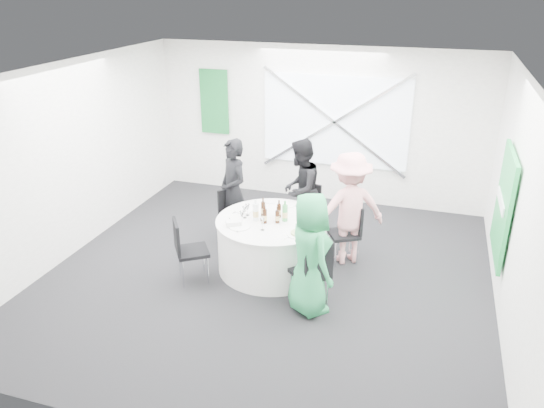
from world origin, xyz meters
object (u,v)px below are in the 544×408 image
(chair_front_left, at_px, (186,246))
(chair_back_left, at_px, (231,211))
(chair_back, at_px, (306,208))
(chair_back_right, at_px, (349,228))
(chair_front_right, at_px, (314,270))
(banquet_table, at_px, (272,244))
(green_water_bottle, at_px, (285,213))
(person_man_back, at_px, (300,189))
(person_man_back_left, at_px, (233,191))
(person_woman_pink, at_px, (349,208))
(person_woman_green, at_px, (310,254))
(clear_water_bottle, at_px, (256,212))

(chair_front_left, bearing_deg, chair_back_left, -38.64)
(chair_back, distance_m, chair_back_right, 0.93)
(chair_back_left, bearing_deg, chair_front_right, -93.08)
(chair_front_left, bearing_deg, banquet_table, -90.00)
(chair_back, relative_size, green_water_bottle, 3.04)
(chair_front_left, bearing_deg, chair_back, -68.78)
(chair_back, relative_size, chair_front_right, 0.98)
(chair_back_left, height_order, person_man_back, person_man_back)
(person_man_back_left, bearing_deg, chair_back, 59.02)
(chair_back, relative_size, person_woman_pink, 0.54)
(chair_back_left, xyz_separation_m, person_man_back_left, (0.03, 0.02, 0.34))
(chair_back_right, height_order, person_man_back, person_man_back)
(chair_back_right, distance_m, person_woman_green, 1.44)
(person_man_back, xyz_separation_m, clear_water_bottle, (-0.32, -1.21, 0.08))
(chair_back, xyz_separation_m, person_woman_pink, (0.75, -0.53, 0.31))
(person_woman_green, bearing_deg, person_man_back_left, 3.97)
(chair_front_right, relative_size, person_woman_pink, 0.55)
(chair_back, bearing_deg, clear_water_bottle, -98.82)
(chair_front_right, relative_size, person_woman_green, 0.58)
(person_woman_pink, relative_size, person_woman_green, 1.06)
(chair_back_right, height_order, green_water_bottle, green_water_bottle)
(person_man_back_left, relative_size, clear_water_bottle, 5.29)
(chair_back_left, bearing_deg, person_woman_green, -94.85)
(banquet_table, xyz_separation_m, chair_back_right, (0.99, 0.56, 0.13))
(banquet_table, bearing_deg, person_man_back, 84.65)
(person_woman_pink, distance_m, person_woman_green, 1.41)
(banquet_table, bearing_deg, person_woman_green, -48.31)
(person_man_back_left, bearing_deg, green_water_bottle, 6.22)
(chair_front_left, bearing_deg, chair_back_right, -92.26)
(banquet_table, distance_m, chair_back_right, 1.15)
(chair_back, xyz_separation_m, chair_back_right, (0.77, -0.53, -0.01))
(green_water_bottle, distance_m, clear_water_bottle, 0.40)
(chair_front_left, relative_size, person_man_back, 0.57)
(person_woman_green, bearing_deg, chair_front_right, -79.16)
(person_woman_pink, xyz_separation_m, green_water_bottle, (-0.79, -0.53, 0.05))
(chair_back, height_order, chair_front_right, chair_front_right)
(person_man_back_left, bearing_deg, chair_back_right, 35.32)
(chair_front_left, distance_m, person_woman_pink, 2.34)
(chair_back_left, xyz_separation_m, person_woman_green, (1.63, -1.54, 0.30))
(chair_front_right, bearing_deg, green_water_bottle, -98.23)
(chair_back_right, distance_m, person_woman_pink, 0.31)
(chair_front_left, height_order, person_man_back_left, person_man_back_left)
(chair_back_left, relative_size, person_woman_pink, 0.49)
(banquet_table, relative_size, person_woman_pink, 0.94)
(banquet_table, height_order, person_woman_green, person_woman_green)
(chair_front_right, bearing_deg, chair_back, -118.53)
(chair_front_left, xyz_separation_m, person_man_back_left, (0.14, 1.41, 0.28))
(person_woman_green, relative_size, green_water_bottle, 5.30)
(chair_back, distance_m, clear_water_bottle, 1.30)
(chair_front_left, bearing_deg, person_man_back, -65.63)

